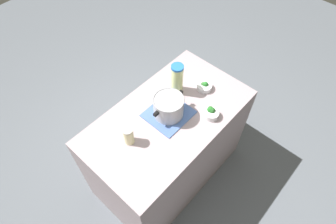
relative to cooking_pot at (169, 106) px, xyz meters
The scene contains 8 objects.
ground_plane 1.03m from the cooking_pot, 150.12° to the right, with size 8.00×8.00×0.00m, color slate.
counter_slab 0.56m from the cooking_pot, 150.12° to the right, with size 1.33×0.75×0.94m, color #A18E94.
dish_cloth 0.09m from the cooking_pot, 90.00° to the left, with size 0.32×0.30×0.01m, color #4B69AB.
cooking_pot is the anchor object (origin of this frame).
lemonade_pitcher 0.25m from the cooking_pot, 26.78° to the left, with size 0.10×0.10×0.27m.
mason_jar 0.37m from the cooking_pot, behind, with size 0.08×0.08×0.15m.
broccoli_bowl_front 0.33m from the cooking_pot, 50.49° to the right, with size 0.11×0.11×0.08m.
broccoli_bowl_center 0.40m from the cooking_pot, ahead, with size 0.12×0.12×0.07m.
Camera 1 is at (-0.94, -0.85, 2.68)m, focal length 30.54 mm.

